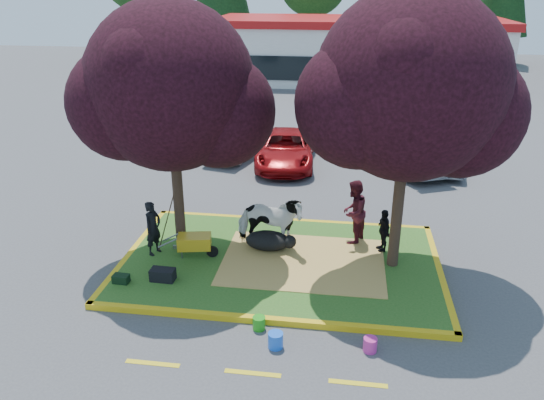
# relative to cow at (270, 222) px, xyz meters

# --- Properties ---
(ground) EXTENTS (90.00, 90.00, 0.00)m
(ground) POSITION_rel_cow_xyz_m (0.38, -0.65, -0.92)
(ground) COLOR #424244
(ground) RESTS_ON ground
(median_island) EXTENTS (8.00, 5.00, 0.15)m
(median_island) POSITION_rel_cow_xyz_m (0.38, -0.65, -0.85)
(median_island) COLOR #27591C
(median_island) RESTS_ON ground
(curb_near) EXTENTS (8.30, 0.16, 0.15)m
(curb_near) POSITION_rel_cow_xyz_m (0.38, -3.23, -0.85)
(curb_near) COLOR gold
(curb_near) RESTS_ON ground
(curb_far) EXTENTS (8.30, 0.16, 0.15)m
(curb_far) POSITION_rel_cow_xyz_m (0.38, 1.93, -0.85)
(curb_far) COLOR gold
(curb_far) RESTS_ON ground
(curb_left) EXTENTS (0.16, 5.30, 0.15)m
(curb_left) POSITION_rel_cow_xyz_m (-3.70, -0.65, -0.85)
(curb_left) COLOR gold
(curb_left) RESTS_ON ground
(curb_right) EXTENTS (0.16, 5.30, 0.15)m
(curb_right) POSITION_rel_cow_xyz_m (4.46, -0.65, -0.85)
(curb_right) COLOR gold
(curb_right) RESTS_ON ground
(straw_bedding) EXTENTS (4.20, 3.00, 0.01)m
(straw_bedding) POSITION_rel_cow_xyz_m (0.98, -0.65, -0.77)
(straw_bedding) COLOR tan
(straw_bedding) RESTS_ON median_island
(tree_purple_left) EXTENTS (5.06, 4.20, 6.51)m
(tree_purple_left) POSITION_rel_cow_xyz_m (-2.40, -0.27, 3.44)
(tree_purple_left) COLOR black
(tree_purple_left) RESTS_ON median_island
(tree_purple_right) EXTENTS (5.30, 4.40, 6.82)m
(tree_purple_right) POSITION_rel_cow_xyz_m (3.30, -0.47, 3.64)
(tree_purple_right) COLOR black
(tree_purple_right) RESTS_ON median_island
(fire_lane_stripe_a) EXTENTS (1.10, 0.12, 0.01)m
(fire_lane_stripe_a) POSITION_rel_cow_xyz_m (-1.62, -4.85, -0.92)
(fire_lane_stripe_a) COLOR yellow
(fire_lane_stripe_a) RESTS_ON ground
(fire_lane_stripe_b) EXTENTS (1.10, 0.12, 0.01)m
(fire_lane_stripe_b) POSITION_rel_cow_xyz_m (0.38, -4.85, -0.92)
(fire_lane_stripe_b) COLOR yellow
(fire_lane_stripe_b) RESTS_ON ground
(fire_lane_stripe_c) EXTENTS (1.10, 0.12, 0.01)m
(fire_lane_stripe_c) POSITION_rel_cow_xyz_m (2.38, -4.85, -0.92)
(fire_lane_stripe_c) COLOR yellow
(fire_lane_stripe_c) RESTS_ON ground
(retail_building) EXTENTS (20.40, 8.40, 4.40)m
(retail_building) POSITION_rel_cow_xyz_m (2.38, 27.33, 1.33)
(retail_building) COLOR silver
(retail_building) RESTS_ON ground
(cow) EXTENTS (1.86, 0.89, 1.55)m
(cow) POSITION_rel_cow_xyz_m (0.00, 0.00, 0.00)
(cow) COLOR white
(cow) RESTS_ON median_island
(calf) EXTENTS (1.41, 1.15, 0.53)m
(calf) POSITION_rel_cow_xyz_m (-0.03, -0.10, -0.51)
(calf) COLOR black
(calf) RESTS_ON median_island
(handler) EXTENTS (0.52, 0.63, 1.49)m
(handler) POSITION_rel_cow_xyz_m (-3.01, -0.73, -0.03)
(handler) COLOR black
(handler) RESTS_ON median_island
(visitor_a) EXTENTS (0.96, 1.07, 1.81)m
(visitor_a) POSITION_rel_cow_xyz_m (2.24, 0.71, 0.13)
(visitor_a) COLOR #45131D
(visitor_a) RESTS_ON median_island
(visitor_b) EXTENTS (0.48, 0.76, 1.20)m
(visitor_b) POSITION_rel_cow_xyz_m (3.05, 0.30, -0.18)
(visitor_b) COLOR black
(visitor_b) RESTS_ON median_island
(wheelbarrow) EXTENTS (1.57, 0.68, 0.59)m
(wheelbarrow) POSITION_rel_cow_xyz_m (-1.90, -0.72, -0.37)
(wheelbarrow) COLOR black
(wheelbarrow) RESTS_ON median_island
(gear_bag_dark) EXTENTS (0.60, 0.34, 0.30)m
(gear_bag_dark) POSITION_rel_cow_xyz_m (-2.34, -2.04, -0.62)
(gear_bag_dark) COLOR black
(gear_bag_dark) RESTS_ON median_island
(gear_bag_green) EXTENTS (0.40, 0.26, 0.21)m
(gear_bag_green) POSITION_rel_cow_xyz_m (-3.32, -2.29, -0.67)
(gear_bag_green) COLOR black
(gear_bag_green) RESTS_ON median_island
(bucket_green) EXTENTS (0.35, 0.35, 0.29)m
(bucket_green) POSITION_rel_cow_xyz_m (0.27, -3.45, -0.78)
(bucket_green) COLOR #209817
(bucket_green) RESTS_ON ground
(bucket_pink) EXTENTS (0.29, 0.29, 0.30)m
(bucket_pink) POSITION_rel_cow_xyz_m (2.62, -3.86, -0.77)
(bucket_pink) COLOR #CB2D90
(bucket_pink) RESTS_ON ground
(bucket_blue) EXTENTS (0.33, 0.33, 0.34)m
(bucket_blue) POSITION_rel_cow_xyz_m (0.71, -4.00, -0.75)
(bucket_blue) COLOR blue
(bucket_blue) RESTS_ON ground
(car_black) EXTENTS (1.94, 4.23, 1.40)m
(car_black) POSITION_rel_cow_xyz_m (-5.53, 8.83, -0.22)
(car_black) COLOR black
(car_black) RESTS_ON ground
(car_silver) EXTENTS (2.27, 4.23, 1.32)m
(car_silver) POSITION_rel_cow_xyz_m (-2.60, 8.48, -0.26)
(car_silver) COLOR #A4A8AC
(car_silver) RESTS_ON ground
(car_red) EXTENTS (2.46, 4.89, 1.33)m
(car_red) POSITION_rel_cow_xyz_m (-0.43, 7.57, -0.26)
(car_red) COLOR maroon
(car_red) RESTS_ON ground
(car_white) EXTENTS (3.35, 4.71, 1.27)m
(car_white) POSITION_rel_cow_xyz_m (4.30, 7.70, -0.29)
(car_white) COLOR silver
(car_white) RESTS_ON ground
(car_grey) EXTENTS (1.68, 3.73, 1.19)m
(car_grey) POSITION_rel_cow_xyz_m (5.89, 7.89, -0.33)
(car_grey) COLOR slate
(car_grey) RESTS_ON ground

